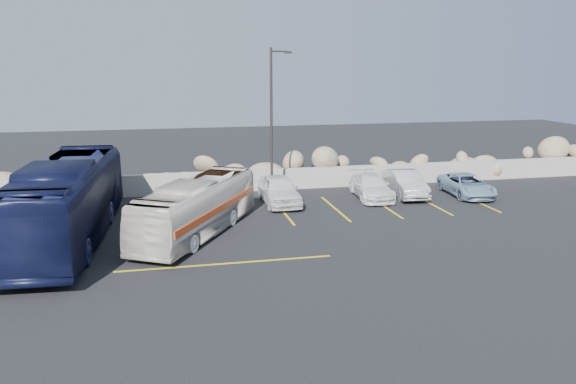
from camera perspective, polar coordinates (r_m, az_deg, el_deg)
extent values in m
plane|color=black|center=(20.93, -3.53, -7.26)|extent=(90.00, 90.00, 0.00)
cube|color=gray|center=(32.24, -6.85, 1.04)|extent=(60.00, 0.40, 1.20)
cube|color=gold|center=(27.39, -11.00, -2.55)|extent=(0.12, 5.00, 0.01)
cube|color=gold|center=(27.94, -0.49, -1.99)|extent=(0.12, 5.00, 0.01)
cube|color=gold|center=(28.60, 4.82, -1.69)|extent=(0.12, 5.00, 0.01)
cube|color=gold|center=(29.45, 9.66, -1.39)|extent=(0.12, 5.00, 0.01)
cube|color=gold|center=(30.51, 14.20, -1.11)|extent=(0.12, 5.00, 0.01)
cube|color=gold|center=(31.74, 18.41, -0.84)|extent=(0.12, 5.00, 0.01)
cube|color=gold|center=(21.00, -6.34, -7.24)|extent=(8.00, 0.12, 0.01)
cylinder|color=#2D2A28|center=(29.60, -1.70, 6.72)|extent=(0.14, 0.14, 8.00)
cylinder|color=#2D2A28|center=(29.51, -0.86, 14.10)|extent=(0.90, 0.08, 0.08)
cube|color=#2D2A28|center=(29.60, 0.02, 14.00)|extent=(0.35, 0.18, 0.12)
imported|color=beige|center=(24.30, -9.24, -1.56)|extent=(5.98, 8.50, 2.40)
imported|color=black|center=(24.75, -21.59, -0.89)|extent=(3.58, 12.26, 3.37)
imported|color=white|center=(29.32, -0.91, 0.22)|extent=(1.80, 4.41, 1.50)
imported|color=#B3B4B8|center=(31.76, 11.82, 0.85)|extent=(1.85, 4.36, 1.40)
imported|color=white|center=(30.96, 8.45, 0.54)|extent=(2.14, 4.46, 1.25)
imported|color=#7F9AB4|center=(32.72, 17.70, 0.67)|extent=(2.29, 4.42, 1.19)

